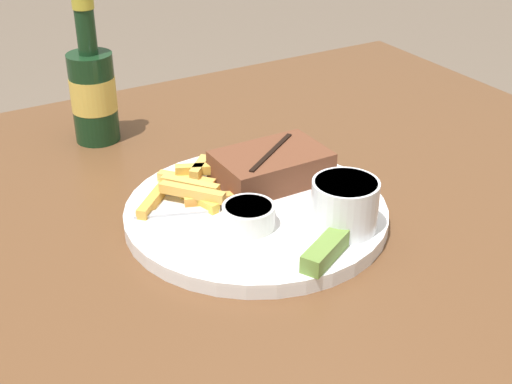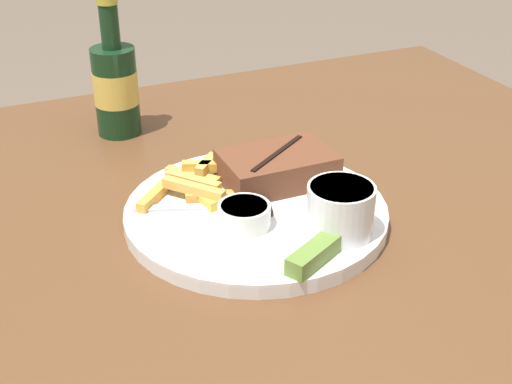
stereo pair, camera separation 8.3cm
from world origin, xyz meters
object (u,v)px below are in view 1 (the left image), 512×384
at_px(steak_portion, 271,167).
at_px(beer_bottle, 93,91).
at_px(dinner_plate, 256,213).
at_px(knife_utensil, 254,188).
at_px(pickle_spear, 325,251).
at_px(coleslaw_cup, 345,202).
at_px(fork_utensil, 186,211).
at_px(dipping_sauce_cup, 249,215).

bearing_deg(steak_portion, beer_bottle, 116.74).
bearing_deg(dinner_plate, knife_utensil, 63.80).
height_order(pickle_spear, knife_utensil, pickle_spear).
relative_size(steak_portion, pickle_spear, 1.85).
bearing_deg(coleslaw_cup, knife_utensil, 108.99).
bearing_deg(steak_portion, pickle_spear, -103.42).
height_order(dinner_plate, fork_utensil, fork_utensil).
bearing_deg(dinner_plate, steak_portion, 43.70).
relative_size(steak_portion, beer_bottle, 0.65).
bearing_deg(beer_bottle, knife_utensil, -69.61).
relative_size(dinner_plate, coleslaw_cup, 4.16).
bearing_deg(beer_bottle, dinner_plate, -74.89).
relative_size(dipping_sauce_cup, knife_utensil, 0.37).
distance_m(dinner_plate, dipping_sauce_cup, 0.05).
bearing_deg(pickle_spear, beer_bottle, 101.71).
relative_size(dipping_sauce_cup, beer_bottle, 0.28).
xyz_separation_m(coleslaw_cup, pickle_spear, (-0.05, -0.04, -0.02)).
relative_size(dipping_sauce_cup, pickle_spear, 0.81).
distance_m(dinner_plate, knife_utensil, 0.04).
bearing_deg(dinner_plate, beer_bottle, 105.11).
bearing_deg(dipping_sauce_cup, steak_portion, 45.82).
height_order(dipping_sauce_cup, pickle_spear, dipping_sauce_cup).
bearing_deg(dipping_sauce_cup, fork_utensil, 127.55).
distance_m(steak_portion, dipping_sauce_cup, 0.11).
relative_size(coleslaw_cup, fork_utensil, 0.58).
bearing_deg(coleslaw_cup, fork_utensil, 139.66).
relative_size(pickle_spear, fork_utensil, 0.57).
height_order(steak_portion, fork_utensil, steak_portion).
height_order(dinner_plate, knife_utensil, knife_utensil).
height_order(pickle_spear, beer_bottle, beer_bottle).
bearing_deg(coleslaw_cup, beer_bottle, 109.95).
height_order(fork_utensil, beer_bottle, beer_bottle).
distance_m(knife_utensil, beer_bottle, 0.30).
height_order(coleslaw_cup, fork_utensil, coleslaw_cup).
height_order(dinner_plate, coleslaw_cup, coleslaw_cup).
xyz_separation_m(dinner_plate, fork_utensil, (-0.08, 0.03, 0.01)).
xyz_separation_m(dipping_sauce_cup, fork_utensil, (-0.05, 0.06, -0.01)).
distance_m(pickle_spear, beer_bottle, 0.46).
height_order(fork_utensil, knife_utensil, knife_utensil).
bearing_deg(knife_utensil, beer_bottle, 35.64).
xyz_separation_m(dipping_sauce_cup, beer_bottle, (-0.06, 0.35, 0.04)).
height_order(coleslaw_cup, pickle_spear, coleslaw_cup).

